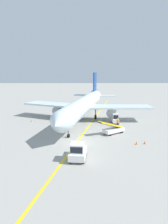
{
  "coord_description": "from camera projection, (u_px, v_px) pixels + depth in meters",
  "views": [
    {
      "loc": [
        0.37,
        -28.58,
        10.49
      ],
      "look_at": [
        0.7,
        10.5,
        2.5
      ],
      "focal_mm": 32.22,
      "sensor_mm": 36.0,
      "label": 1
    }
  ],
  "objects": [
    {
      "name": "safety_cone_tail_area",
      "position": [
        137.0,
        143.0,
        29.19
      ],
      "size": [
        0.36,
        0.36,
        0.44
      ],
      "primitive_type": "cone",
      "color": "orange",
      "rests_on": "ground"
    },
    {
      "name": "safety_cone_nose_right",
      "position": [
        31.0,
        121.0,
        42.23
      ],
      "size": [
        0.36,
        0.36,
        0.44
      ],
      "primitive_type": "cone",
      "color": "orange",
      "rests_on": "ground"
    },
    {
      "name": "baggage_tug_near_wing",
      "position": [
        115.0,
        119.0,
        40.64
      ],
      "size": [
        1.33,
        2.4,
        2.1
      ],
      "color": "silver",
      "rests_on": "ground"
    },
    {
      "name": "taxi_line_yellow",
      "position": [
        84.0,
        132.0,
        35.0
      ],
      "size": [
        18.22,
        78.03,
        0.01
      ],
      "primitive_type": "cube",
      "rotation": [
        0.0,
        0.0,
        -0.23
      ],
      "color": "yellow",
      "rests_on": "ground"
    },
    {
      "name": "belt_loader_forward_hold",
      "position": [
        113.0,
        129.0,
        34.14
      ],
      "size": [
        4.84,
        3.84,
        2.59
      ],
      "color": "silver",
      "rests_on": "ground"
    },
    {
      "name": "safety_cone_wingtip_left",
      "position": [
        59.0,
        124.0,
        39.53
      ],
      "size": [
        0.36,
        0.36,
        0.44
      ],
      "primitive_type": "cone",
      "color": "orange",
      "rests_on": "ground"
    },
    {
      "name": "airliner",
      "position": [
        84.0,
        105.0,
        43.16
      ],
      "size": [
        27.96,
        35.02,
        10.1
      ],
      "color": "silver",
      "rests_on": "ground"
    },
    {
      "name": "ground_plane",
      "position": [
        80.0,
        142.0,
        30.1
      ],
      "size": [
        300.0,
        300.0,
        0.0
      ],
      "primitive_type": "plane",
      "color": "#9E9B93"
    },
    {
      "name": "safety_cone_wingtip_right",
      "position": [
        75.0,
        116.0,
        46.22
      ],
      "size": [
        0.36,
        0.36,
        0.44
      ],
      "primitive_type": "cone",
      "color": "orange",
      "rests_on": "ground"
    },
    {
      "name": "safety_cone_nose_left",
      "position": [
        145.0,
        143.0,
        29.37
      ],
      "size": [
        0.36,
        0.36,
        0.44
      ],
      "primitive_type": "cone",
      "color": "orange",
      "rests_on": "ground"
    },
    {
      "name": "ground_crew_marshaller",
      "position": [
        118.0,
        122.0,
        38.14
      ],
      "size": [
        0.36,
        0.24,
        1.7
      ],
      "color": "#26262D",
      "rests_on": "ground"
    },
    {
      "name": "pushback_tug",
      "position": [
        78.0,
        152.0,
        24.13
      ],
      "size": [
        2.24,
        3.77,
        2.2
      ],
      "color": "silver",
      "rests_on": "ground"
    }
  ]
}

